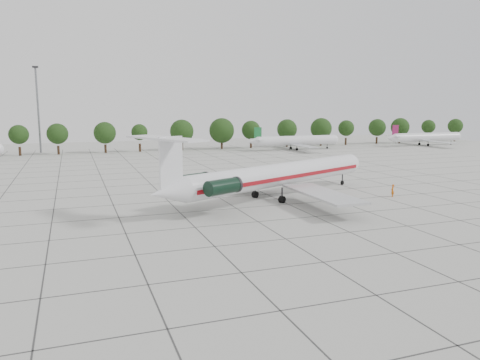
% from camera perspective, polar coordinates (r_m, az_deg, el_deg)
% --- Properties ---
extents(ground, '(260.00, 260.00, 0.00)m').
position_cam_1_polar(ground, '(65.33, -0.43, -3.48)').
color(ground, '#B9B9B1').
rests_on(ground, ground).
extents(apron_joints, '(170.00, 170.00, 0.02)m').
position_cam_1_polar(apron_joints, '(79.35, -4.04, -1.23)').
color(apron_joints, '#383838').
rests_on(apron_joints, ground).
extents(main_airliner, '(42.72, 32.00, 10.50)m').
position_cam_1_polar(main_airliner, '(70.72, 3.85, 0.53)').
color(main_airliner, silver).
rests_on(main_airliner, ground).
extents(ground_crew, '(0.86, 0.85, 2.00)m').
position_cam_1_polar(ground_crew, '(76.99, 18.09, -1.24)').
color(ground_crew, '#C6570B').
rests_on(ground_crew, ground).
extents(bg_airliner_d, '(28.24, 27.20, 7.40)m').
position_cam_1_polar(bg_airliner_d, '(151.02, 6.86, 4.78)').
color(bg_airliner_d, silver).
rests_on(bg_airliner_d, ground).
extents(bg_airliner_e, '(28.24, 27.20, 7.40)m').
position_cam_1_polar(bg_airliner_e, '(178.35, 21.72, 4.86)').
color(bg_airliner_e, silver).
rests_on(bg_airliner_e, ground).
extents(tree_line, '(249.86, 8.44, 10.22)m').
position_cam_1_polar(tree_line, '(145.68, -16.15, 5.54)').
color(tree_line, '#332114').
rests_on(tree_line, ground).
extents(floodlight_mast, '(1.60, 1.60, 25.45)m').
position_cam_1_polar(floodlight_mast, '(152.38, -23.43, 8.42)').
color(floodlight_mast, slate).
rests_on(floodlight_mast, ground).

